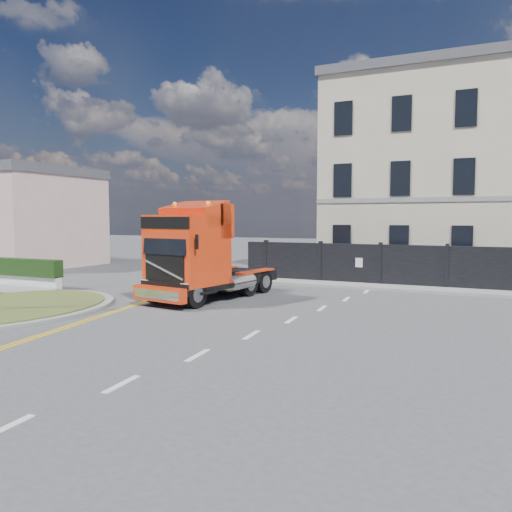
% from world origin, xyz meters
% --- Properties ---
extents(ground, '(120.00, 120.00, 0.00)m').
position_xyz_m(ground, '(0.00, 0.00, 0.00)').
color(ground, '#424244').
rests_on(ground, ground).
extents(traffic_island, '(6.80, 6.80, 0.17)m').
position_xyz_m(traffic_island, '(-7.00, -3.00, 0.08)').
color(traffic_island, gray).
rests_on(traffic_island, ground).
extents(seaside_bldg_pink, '(8.00, 8.00, 6.00)m').
position_xyz_m(seaside_bldg_pink, '(-20.00, 9.00, 3.00)').
color(seaside_bldg_pink, beige).
rests_on(seaside_bldg_pink, ground).
extents(hoarding_fence, '(18.80, 0.25, 2.00)m').
position_xyz_m(hoarding_fence, '(6.55, 9.00, 1.00)').
color(hoarding_fence, black).
rests_on(hoarding_fence, ground).
extents(georgian_building, '(12.30, 10.30, 12.80)m').
position_xyz_m(georgian_building, '(6.00, 16.50, 5.77)').
color(georgian_building, beige).
rests_on(georgian_building, ground).
extents(pavement_far, '(20.00, 1.60, 0.12)m').
position_xyz_m(pavement_far, '(6.00, 8.10, 0.06)').
color(pavement_far, gray).
rests_on(pavement_far, ground).
extents(truck, '(3.38, 6.66, 3.81)m').
position_xyz_m(truck, '(-1.77, 1.67, 1.71)').
color(truck, black).
rests_on(truck, ground).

